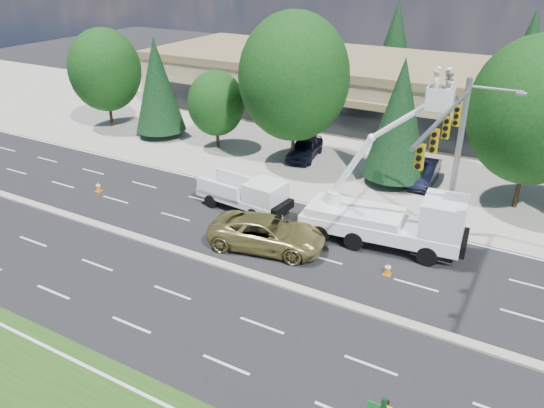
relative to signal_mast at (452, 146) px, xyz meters
The scene contains 23 objects.
ground 13.67m from the signal_mast, 144.92° to the right, with size 140.00×140.00×0.00m, color black.
concrete_apron 17.47m from the signal_mast, 127.74° to the left, with size 140.00×22.00×0.01m, color gray.
road_median 13.64m from the signal_mast, 144.92° to the right, with size 120.00×0.55×0.12m, color gray.
strip_mall 25.23m from the signal_mast, 113.62° to the left, with size 50.40×15.40×5.50m.
tree_front_a 33.01m from the signal_mast, 166.05° to the left, with size 6.38×6.38×8.86m.
tree_front_b 27.26m from the signal_mast, 163.00° to the left, with size 4.30×4.30×8.47m.
tree_front_c 21.68m from the signal_mast, 158.34° to the left, with size 4.59×4.59×6.37m.
tree_front_d 15.28m from the signal_mast, 148.59° to the left, with size 8.10×8.10×11.23m.
tree_front_e 9.51m from the signal_mast, 122.30° to the left, with size 4.44×4.44×8.76m.
tree_front_f 8.50m from the signal_mast, 69.52° to the left, with size 7.73×7.73×10.73m.
tree_back_a 44.83m from the signal_mast, 128.72° to the left, with size 4.43×4.43×8.72m.
tree_back_b 37.67m from the signal_mast, 111.87° to the left, with size 5.02×5.02×9.90m.
tree_back_c 34.97m from the signal_mast, 90.05° to the left, with size 4.93×4.93×9.72m.
signal_mast is the anchor object (origin of this frame).
utility_pickup 12.72m from the signal_mast, behind, with size 6.00×2.74×2.23m.
bucket_truck 4.64m from the signal_mast, 161.36° to the right, with size 8.90×3.54×9.96m.
traffic_cone_a 22.98m from the signal_mast, behind, with size 0.40×0.40×0.70m.
traffic_cone_b 12.63m from the signal_mast, 165.65° to the right, with size 0.40×0.40×0.70m.
traffic_cone_c 11.18m from the signal_mast, 159.73° to the right, with size 0.40×0.40×0.70m.
traffic_cone_d 6.93m from the signal_mast, 113.55° to the right, with size 0.40×0.40×0.70m.
minivan 10.60m from the signal_mast, 152.68° to the right, with size 2.94×6.39×1.77m, color olive.
parked_car_west 16.54m from the signal_mast, 143.67° to the left, with size 1.97×4.89×1.67m, color black.
parked_car_east 10.88m from the signal_mast, 109.66° to the left, with size 1.63×4.68×1.54m, color black.
Camera 1 is at (14.57, -19.15, 14.84)m, focal length 35.00 mm.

